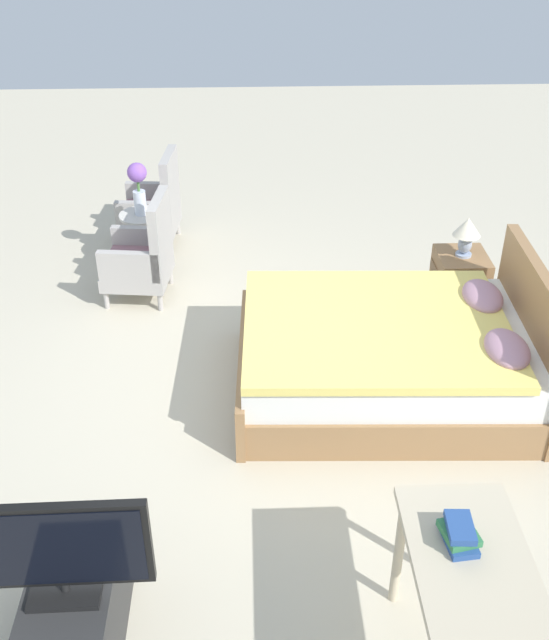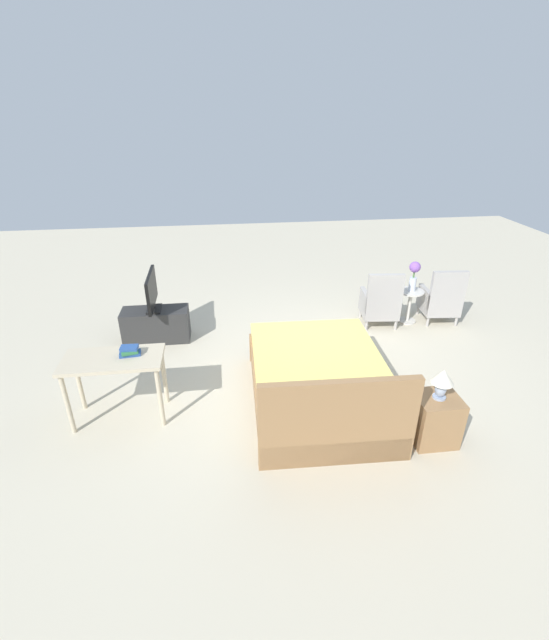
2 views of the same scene
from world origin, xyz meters
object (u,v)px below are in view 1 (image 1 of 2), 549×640
(armchair_by_window_right, at_px, (143,257))
(table_lamp, at_px, (467,231))
(bed, at_px, (392,356))
(tv_flatscreen, at_px, (56,550))
(vanity_desk, at_px, (474,592))
(tv_stand, at_px, (74,627))
(armchair_by_window_left, at_px, (154,208))
(book_stack, at_px, (459,533))
(side_table, at_px, (143,234))
(flower_vase, at_px, (138,183))
(nightstand, at_px, (459,284))

(armchair_by_window_right, xyz_separation_m, table_lamp, (0.36, 2.63, 0.37))
(bed, relative_size, tv_flatscreen, 2.57)
(bed, bearing_deg, vanity_desk, -1.66)
(armchair_by_window_right, xyz_separation_m, tv_flatscreen, (3.45, 0.05, 0.40))
(armchair_by_window_right, xyz_separation_m, tv_stand, (3.45, 0.05, -0.13))
(armchair_by_window_left, relative_size, book_stack, 4.02)
(side_table, bearing_deg, flower_vase, -153.43)
(vanity_desk, bearing_deg, table_lamp, 166.26)
(vanity_desk, bearing_deg, tv_flatscreen, -95.91)
(side_table, bearing_deg, bed, 45.35)
(armchair_by_window_right, bearing_deg, flower_vase, -173.99)
(tv_stand, xyz_separation_m, vanity_desk, (0.19, 1.78, 0.40))
(bed, distance_m, tv_flatscreen, 2.79)
(bed, relative_size, armchair_by_window_right, 2.28)
(flower_vase, bearing_deg, bed, 45.35)
(table_lamp, bearing_deg, armchair_by_window_right, -97.85)
(bed, height_order, tv_flatscreen, tv_flatscreen)
(bed, relative_size, book_stack, 9.19)
(flower_vase, bearing_deg, vanity_desk, 24.38)
(flower_vase, relative_size, tv_flatscreen, 0.58)
(nightstand, height_order, table_lamp, table_lamp)
(armchair_by_window_left, distance_m, nightstand, 2.96)
(armchair_by_window_left, bearing_deg, tv_stand, 0.62)
(book_stack, bearing_deg, tv_stand, -90.23)
(armchair_by_window_right, distance_m, flower_vase, 0.69)
(side_table, xyz_separation_m, tv_stand, (3.96, 0.10, -0.10))
(nightstand, relative_size, book_stack, 2.32)
(nightstand, height_order, tv_stand, nightstand)
(bed, height_order, table_lamp, bed)
(nightstand, distance_m, tv_flatscreen, 4.06)
(bed, bearing_deg, book_stack, -2.93)
(bed, bearing_deg, nightstand, 144.99)
(armchair_by_window_left, xyz_separation_m, book_stack, (4.46, 1.79, 0.44))
(bed, height_order, nightstand, bed)
(bed, xyz_separation_m, nightstand, (-1.05, 0.74, -0.03))
(flower_vase, bearing_deg, armchair_by_window_right, 6.01)
(armchair_by_window_right, relative_size, book_stack, 4.02)
(flower_vase, distance_m, tv_stand, 4.01)
(vanity_desk, height_order, book_stack, book_stack)
(side_table, height_order, book_stack, book_stack)
(tv_flatscreen, bearing_deg, table_lamp, 140.18)
(tv_flatscreen, bearing_deg, flower_vase, -178.53)
(armchair_by_window_right, relative_size, tv_flatscreen, 1.12)
(armchair_by_window_left, relative_size, flower_vase, 1.93)
(armchair_by_window_right, distance_m, side_table, 0.51)
(side_table, height_order, tv_stand, side_table)
(flower_vase, relative_size, vanity_desk, 0.46)
(side_table, bearing_deg, table_lamp, 72.02)
(book_stack, bearing_deg, tv_flatscreen, -90.15)
(side_table, height_order, vanity_desk, vanity_desk)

